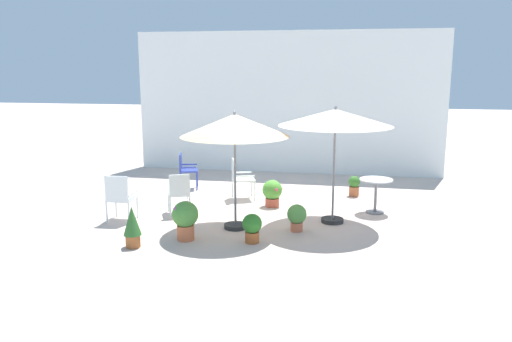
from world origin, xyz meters
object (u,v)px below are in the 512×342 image
patio_chair_0 (179,191)px  patio_chair_3 (186,168)px  patio_umbrella_1 (335,119)px  cafe_table_0 (376,189)px  potted_plant_0 (252,227)px  patio_umbrella_0 (235,126)px  patio_chair_2 (120,195)px  patio_chair_1 (240,176)px  potted_plant_4 (185,218)px  potted_plant_3 (272,192)px  potted_plant_2 (132,225)px  potted_plant_1 (354,185)px  potted_plant_5 (297,216)px

patio_chair_0 → patio_chair_3: 2.35m
patio_umbrella_1 → patio_chair_0: 3.52m
cafe_table_0 → potted_plant_0: size_ratio=1.40×
patio_umbrella_0 → patio_chair_0: bearing=153.2°
cafe_table_0 → patio_chair_3: size_ratio=0.82×
patio_chair_0 → patio_chair_3: bearing=105.1°
patio_umbrella_1 → patio_chair_2: 4.48m
patio_chair_1 → potted_plant_4: size_ratio=1.34×
patio_umbrella_0 → potted_plant_3: patio_umbrella_0 is taller
patio_umbrella_1 → potted_plant_2: patio_umbrella_1 is taller
potted_plant_1 → potted_plant_3: (-1.77, -1.28, 0.07)m
patio_chair_3 → potted_plant_2: 4.34m
potted_plant_5 → potted_plant_1: bearing=70.3°
patio_umbrella_1 → potted_plant_3: (-1.36, 0.95, -1.73)m
patio_umbrella_1 → patio_chair_3: (-3.77, 2.22, -1.53)m
patio_umbrella_0 → potted_plant_2: (-1.48, -1.36, -1.57)m
potted_plant_2 → patio_umbrella_1: bearing=32.6°
potted_plant_5 → potted_plant_0: bearing=-131.3°
patio_umbrella_0 → potted_plant_4: (-0.72, -0.83, -1.55)m
patio_umbrella_1 → patio_chair_1: bearing=146.9°
patio_umbrella_0 → patio_chair_1: 2.62m
patio_umbrella_1 → patio_chair_2: size_ratio=2.42×
cafe_table_0 → potted_plant_1: bearing=107.9°
potted_plant_4 → potted_plant_1: bearing=52.3°
cafe_table_0 → patio_chair_2: bearing=-162.2°
patio_chair_0 → potted_plant_3: 2.07m
potted_plant_0 → potted_plant_1: potted_plant_0 is taller
patio_chair_0 → potted_plant_0: 2.33m
patio_umbrella_1 → potted_plant_5: 2.00m
patio_umbrella_0 → potted_plant_1: bearing=53.3°
patio_umbrella_1 → cafe_table_0: bearing=45.1°
patio_umbrella_0 → patio_chair_0: patio_umbrella_0 is taller
patio_chair_1 → potted_plant_2: 3.70m
potted_plant_0 → patio_chair_0: bearing=141.9°
patio_umbrella_1 → patio_chair_1: (-2.20, 1.44, -1.51)m
potted_plant_0 → patio_chair_2: bearing=165.4°
patio_chair_0 → patio_chair_1: bearing=57.3°
potted_plant_0 → potted_plant_5: 1.05m
patio_chair_0 → potted_plant_4: 1.65m
patio_chair_1 → cafe_table_0: bearing=-10.8°
patio_umbrella_0 → potted_plant_1: size_ratio=4.58×
patio_chair_2 → potted_plant_0: bearing=-14.6°
potted_plant_0 → potted_plant_5: bearing=48.7°
patio_umbrella_0 → patio_umbrella_1: size_ratio=0.97×
cafe_table_0 → patio_chair_0: size_ratio=0.83×
patio_umbrella_0 → patio_chair_2: bearing=-179.7°
patio_umbrella_0 → potted_plant_4: bearing=-131.0°
patio_chair_3 → potted_plant_3: size_ratio=1.50×
patio_chair_3 → potted_plant_1: patio_chair_3 is taller
cafe_table_0 → patio_chair_2: patio_chair_2 is taller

